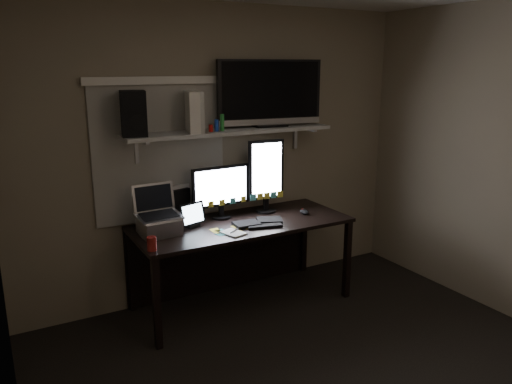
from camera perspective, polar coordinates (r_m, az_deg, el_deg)
back_wall at (r=4.35m, az=-3.97°, el=4.39°), size 3.60×0.00×3.60m
left_wall at (r=2.21m, az=-27.07°, el=-6.97°), size 0.00×3.60×3.60m
window_blinds at (r=4.13m, az=-10.84°, el=4.34°), size 1.10×0.02×1.10m
desk at (r=4.31m, az=-2.38°, el=-5.28°), size 1.80×0.75×0.73m
wall_shelf at (r=4.16m, az=-2.99°, el=6.96°), size 1.80×0.35×0.03m
monitor_landscape at (r=4.21m, az=-4.05°, el=0.02°), size 0.53×0.08×0.46m
monitor_portrait at (r=4.36m, az=1.15°, el=1.88°), size 0.33×0.09×0.65m
keyboard at (r=4.10m, az=0.25°, el=-3.47°), size 0.46×0.27×0.03m
mouse at (r=4.38m, az=5.55°, el=-2.27°), size 0.09×0.12×0.04m
notepad at (r=3.87m, az=-2.62°, el=-4.69°), size 0.18×0.21×0.01m
tablet at (r=4.03m, az=-7.30°, el=-2.62°), size 0.25×0.16×0.20m
file_sorter at (r=4.21m, az=-9.14°, el=-1.33°), size 0.25×0.16×0.29m
laptop at (r=3.86m, az=-11.05°, el=-2.19°), size 0.34×0.29×0.37m
cup at (r=3.59m, az=-11.82°, el=-5.80°), size 0.08×0.08×0.10m
sticky_notes at (r=3.97m, az=-2.57°, el=-4.26°), size 0.32×0.24×0.00m
tv at (r=4.33m, az=1.59°, el=11.19°), size 0.95×0.28×0.56m
game_console at (r=3.99m, az=-7.27°, el=9.07°), size 0.14×0.28×0.32m
speaker at (r=3.85m, az=-13.84°, el=8.71°), size 0.23×0.26×0.33m
bottles at (r=4.02m, az=-4.54°, el=7.83°), size 0.21×0.10×0.13m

